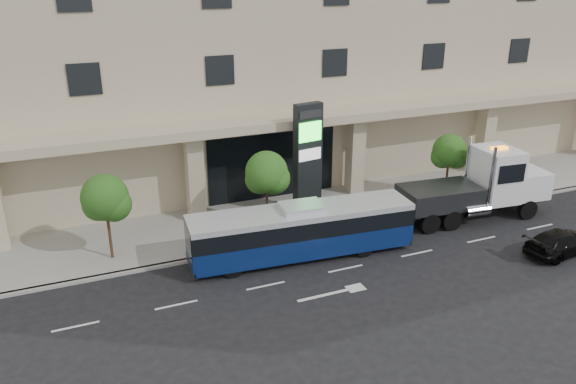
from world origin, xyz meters
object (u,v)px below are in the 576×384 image
at_px(city_bus, 301,230).
at_px(tow_truck, 481,187).
at_px(signage_pylon, 308,160).
at_px(black_sedan, 561,242).

height_order(city_bus, tow_truck, tow_truck).
relative_size(tow_truck, signage_pylon, 1.55).
bearing_deg(city_bus, black_sedan, -16.52).
bearing_deg(tow_truck, signage_pylon, 161.90).
xyz_separation_m(tow_truck, black_sedan, (0.81, -5.13, -1.23)).
distance_m(city_bus, tow_truck, 11.17).
relative_size(city_bus, black_sedan, 2.65).
xyz_separation_m(tow_truck, signage_pylon, (-8.87, 3.84, 1.54)).
xyz_separation_m(city_bus, signage_pylon, (2.27, 4.33, 1.97)).
xyz_separation_m(city_bus, black_sedan, (11.96, -4.64, -0.80)).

